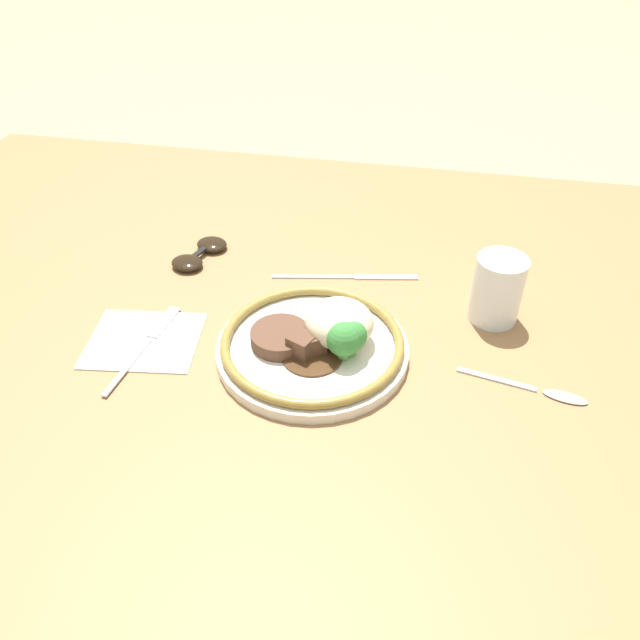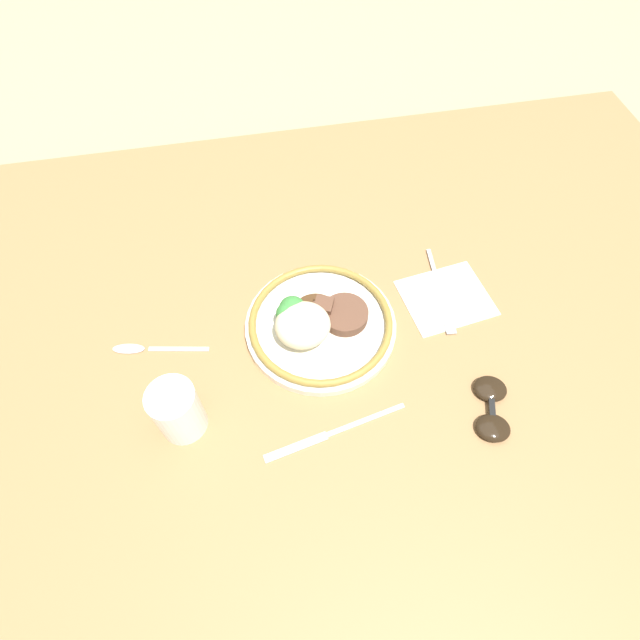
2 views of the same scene
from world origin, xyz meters
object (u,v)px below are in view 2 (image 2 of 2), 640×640
juice_glass (179,412)px  fork (442,298)px  sunglasses (492,408)px  knife (331,434)px  plate (316,323)px  spoon (141,349)px

juice_glass → fork: size_ratio=0.52×
sunglasses → fork: bearing=-70.4°
juice_glass → knife: (-0.20, 0.06, -0.04)m
plate → spoon: (0.28, -0.02, -0.02)m
fork → knife: bearing=-44.0°
plate → sunglasses: plate is taller
plate → knife: size_ratio=1.13×
plate → juice_glass: (0.22, 0.12, 0.02)m
knife → sunglasses: 0.24m
knife → sunglasses: (-0.24, 0.01, 0.01)m
sunglasses → juice_glass: bearing=9.6°
knife → fork: bearing=-150.6°
spoon → sunglasses: bearing=169.4°
plate → spoon: plate is taller
plate → fork: (-0.22, -0.02, -0.02)m
plate → juice_glass: size_ratio=2.60×
spoon → sunglasses: 0.54m
knife → sunglasses: bearing=167.0°
knife → juice_glass: bearing=-26.3°
plate → spoon: size_ratio=1.59×
knife → spoon: bearing=-47.0°
fork → spoon: size_ratio=1.18×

